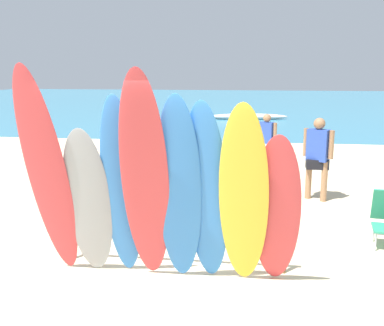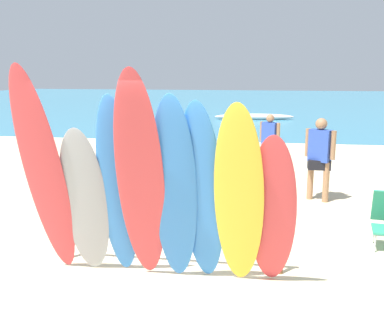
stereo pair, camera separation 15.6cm
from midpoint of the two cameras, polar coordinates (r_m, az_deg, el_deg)
The scene contains 14 objects.
ground at distance 19.85m, azimuth 4.44°, elevation 4.12°, with size 60.00×60.00×0.00m, color beige.
ocean_water at distance 36.56m, azimuth 6.00°, elevation 7.58°, with size 60.00×40.00×0.02m, color teal.
surfboard_rack at distance 6.14m, azimuth -3.30°, elevation -8.71°, with size 3.08×0.07×0.59m.
surfboard_red_0 at distance 5.74m, azimuth -18.31°, elevation -1.67°, with size 0.52×0.07×2.81m, color #D13D42.
surfboard_grey_1 at distance 5.79m, azimuth -13.58°, elevation -4.97°, with size 0.57×0.06×2.04m, color #999EA3.
surfboard_blue_2 at distance 5.60m, azimuth -9.60°, elevation -3.31°, with size 0.46×0.07×2.44m, color #337AD1.
surfboard_red_3 at distance 5.28m, azimuth -6.71°, elevation -2.51°, with size 0.55×0.07×2.81m, color #D13D42.
surfboard_blue_4 at distance 5.34m, azimuth -2.46°, elevation -3.79°, with size 0.53×0.08×2.46m, color #337AD1.
surfboard_blue_5 at distance 5.36m, azimuth 1.01°, elevation -4.12°, with size 0.52×0.07×2.39m, color #337AD1.
surfboard_yellow_6 at distance 5.25m, azimuth 5.63°, elevation -4.57°, with size 0.57×0.06×2.41m, color yellow.
surfboard_red_7 at distance 5.42m, azimuth 9.73°, elevation -6.10°, with size 0.55×0.07×2.04m, color #D13D42.
beachgoer_photographing at distance 11.72m, azimuth 8.91°, elevation 2.99°, with size 0.50×0.36×1.50m.
beachgoer_by_water at distance 9.40m, azimuth 15.00°, elevation 1.19°, with size 0.56×0.40×1.67m.
distant_boat at distance 24.12m, azimuth 6.81°, elevation 5.78°, with size 4.18×1.09×0.33m.
Camera 1 is at (1.04, -5.66, 2.62)m, focal length 42.64 mm.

